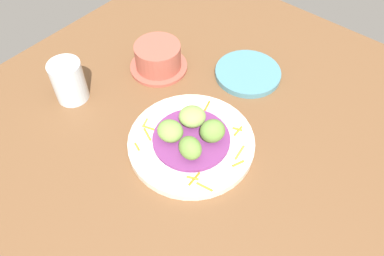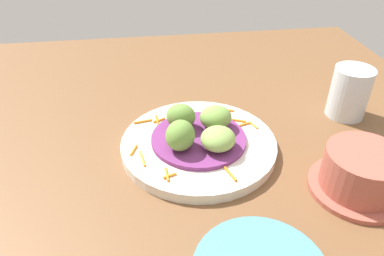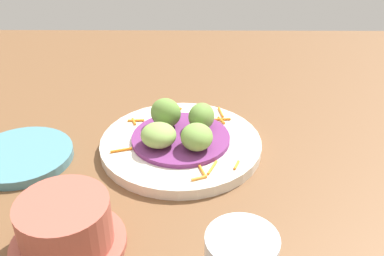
{
  "view_description": "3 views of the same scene",
  "coord_description": "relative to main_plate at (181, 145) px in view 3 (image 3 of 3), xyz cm",
  "views": [
    {
      "loc": [
        26.34,
        -36.81,
        64.3
      ],
      "look_at": [
        -4.5,
        -0.26,
        5.92
      ],
      "focal_mm": 36.02,
      "sensor_mm": 36.0,
      "label": 1
    },
    {
      "loc": [
        4.1,
        45.84,
        38.89
      ],
      "look_at": [
        -2.8,
        -1.94,
        5.84
      ],
      "focal_mm": 34.07,
      "sensor_mm": 36.0,
      "label": 2
    },
    {
      "loc": [
        -62.39,
        -3.51,
        40.87
      ],
      "look_at": [
        -4.12,
        -3.08,
        6.12
      ],
      "focal_mm": 41.29,
      "sensor_mm": 36.0,
      "label": 3
    }
  ],
  "objects": [
    {
      "name": "guac_scoop_left",
      "position": [
        -3.24,
        -2.48,
        3.48
      ],
      "size": [
        5.37,
        4.87,
        3.8
      ],
      "primitive_type": "ellipsoid",
      "rotation": [
        0.0,
        0.0,
        4.7
      ],
      "color": "#759E47",
      "rests_on": "cabbage_bed"
    },
    {
      "name": "side_plate_small",
      "position": [
        -3.13,
        24.24,
        -0.16
      ],
      "size": [
        15.37,
        15.37,
        1.38
      ],
      "primitive_type": "cylinder",
      "color": "teal",
      "rests_on": "table_surface"
    },
    {
      "name": "guac_scoop_center",
      "position": [
        2.48,
        -3.24,
        3.72
      ],
      "size": [
        5.87,
        5.35,
        4.28
      ],
      "primitive_type": "ellipsoid",
      "rotation": [
        0.0,
        0.0,
        5.98
      ],
      "color": "olive",
      "rests_on": "cabbage_bed"
    },
    {
      "name": "guac_scoop_back",
      "position": [
        -2.48,
        3.24,
        3.29
      ],
      "size": [
        7.57,
        7.53,
        3.42
      ],
      "primitive_type": "ellipsoid",
      "rotation": [
        0.0,
        0.0,
        5.35
      ],
      "color": "#84A851",
      "rests_on": "cabbage_bed"
    },
    {
      "name": "cabbage_bed",
      "position": [
        -0.0,
        0.0,
        1.21
      ],
      "size": [
        15.43,
        15.43,
        0.73
      ],
      "primitive_type": "cylinder",
      "color": "#702D6B",
      "rests_on": "main_plate"
    },
    {
      "name": "terracotta_bowl",
      "position": [
        -20.9,
        12.68,
        2.23
      ],
      "size": [
        13.64,
        13.64,
        6.57
      ],
      "color": "#A85142",
      "rests_on": "table_surface"
    },
    {
      "name": "table_surface",
      "position": [
        3.79,
        1.32,
        -1.85
      ],
      "size": [
        110.0,
        110.0,
        2.0
      ],
      "primitive_type": "cube",
      "color": "brown",
      "rests_on": "ground"
    },
    {
      "name": "guac_scoop_right",
      "position": [
        3.24,
        2.48,
        3.96
      ],
      "size": [
        6.22,
        6.46,
        4.75
      ],
      "primitive_type": "ellipsoid",
      "rotation": [
        0.0,
        0.0,
        1.1
      ],
      "color": "olive",
      "rests_on": "cabbage_bed"
    },
    {
      "name": "carrot_garnish",
      "position": [
        1.59,
        -0.7,
        1.05
      ],
      "size": [
        21.8,
        19.28,
        0.4
      ],
      "color": "orange",
      "rests_on": "main_plate"
    },
    {
      "name": "main_plate",
      "position": [
        0.0,
        0.0,
        0.0
      ],
      "size": [
        25.32,
        25.32,
        1.7
      ],
      "primitive_type": "cylinder",
      "color": "silver",
      "rests_on": "table_surface"
    }
  ]
}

